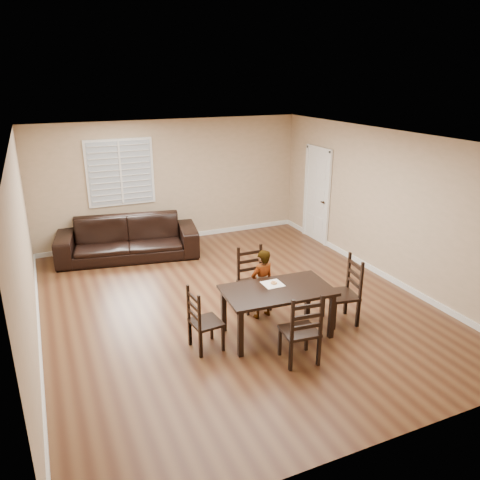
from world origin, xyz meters
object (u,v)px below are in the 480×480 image
chair_left (199,323)px  chair_right (349,293)px  chair_near (251,279)px  chair_far (304,334)px  donut (274,282)px  dining_table (277,295)px  sofa (128,238)px  child (262,284)px

chair_left → chair_right: (2.36, -0.14, 0.05)m
chair_near → chair_far: chair_near is taller
chair_near → donut: 0.87m
chair_left → dining_table: bearing=-98.1°
chair_far → sofa: bearing=-68.5°
chair_far → chair_right: chair_right is taller
chair_near → donut: bearing=-91.6°
donut → sofa: (-1.40, 3.78, -0.34)m
chair_far → chair_near: bearing=-87.3°
dining_table → chair_far: size_ratio=1.58×
dining_table → sofa: sofa is taller
chair_left → chair_right: 2.36m
chair_near → sofa: chair_near is taller
chair_near → chair_right: 1.56m
chair_near → child: 0.44m
chair_left → donut: 1.25m
chair_left → sofa: (-0.20, 3.90, -0.01)m
chair_near → chair_right: chair_right is taller
chair_near → child: (-0.02, -0.43, 0.10)m
chair_far → child: child is taller
chair_right → child: child is taller
chair_far → chair_left: bearing=-32.1°
sofa → chair_far: bearing=-64.9°
child → sofa: size_ratio=0.40×
chair_near → chair_right: size_ratio=0.97×
chair_left → chair_near: bearing=-58.0°
chair_far → donut: (0.09, 1.00, 0.29)m
dining_table → sofa: 4.19m
chair_near → sofa: bearing=115.5°
child → donut: 0.43m
chair_near → donut: chair_near is taller
dining_table → chair_left: chair_left is taller
chair_far → sofa: 4.95m
chair_far → chair_left: chair_far is taller
dining_table → chair_left: (-1.17, 0.05, -0.22)m
chair_left → chair_far: bearing=-133.7°
donut → child: bearing=89.4°
dining_table → child: size_ratio=1.43×
dining_table → chair_right: bearing=-0.7°
dining_table → child: bearing=90.0°
chair_right → sofa: bearing=-137.8°
donut → sofa: 4.04m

